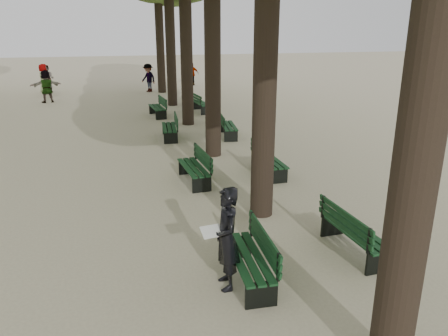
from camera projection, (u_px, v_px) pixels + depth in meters
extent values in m
plane|color=#BEB390|center=(234.00, 296.00, 7.12)|extent=(120.00, 120.00, 0.00)
cylinder|color=#33261C|center=(430.00, 72.00, 4.46)|extent=(0.52, 0.52, 7.50)
cylinder|color=#33261C|center=(266.00, 48.00, 9.07)|extent=(0.52, 0.52, 7.50)
cylinder|color=#33261C|center=(212.00, 40.00, 13.67)|extent=(0.52, 0.52, 7.50)
cylinder|color=#33261C|center=(186.00, 36.00, 18.27)|extent=(0.52, 0.52, 7.50)
cylinder|color=#33261C|center=(170.00, 34.00, 22.87)|extent=(0.52, 0.52, 7.50)
cylinder|color=#33261C|center=(160.00, 33.00, 27.48)|extent=(0.52, 0.52, 7.50)
cube|color=black|center=(247.00, 269.00, 7.49)|extent=(0.60, 1.82, 0.45)
cube|color=black|center=(248.00, 257.00, 7.42)|extent=(0.62, 1.82, 0.04)
cube|color=black|center=(264.00, 241.00, 7.39)|extent=(0.12, 1.80, 0.40)
cube|color=black|center=(193.00, 175.00, 12.18)|extent=(0.65, 1.83, 0.45)
cube|color=black|center=(193.00, 167.00, 12.10)|extent=(0.67, 1.84, 0.04)
cube|color=black|center=(203.00, 157.00, 12.11)|extent=(0.17, 1.80, 0.40)
cube|color=black|center=(169.00, 133.00, 16.92)|extent=(0.67, 1.84, 0.45)
cube|color=black|center=(169.00, 127.00, 16.85)|extent=(0.69, 1.84, 0.04)
cube|color=black|center=(176.00, 120.00, 16.81)|extent=(0.19, 1.80, 0.40)
cube|color=black|center=(157.00, 112.00, 21.00)|extent=(0.70, 1.84, 0.45)
cube|color=black|center=(157.00, 107.00, 20.93)|extent=(0.72, 1.85, 0.04)
cube|color=black|center=(163.00, 101.00, 20.94)|extent=(0.22, 1.79, 0.40)
cube|color=black|center=(355.00, 242.00, 8.42)|extent=(0.62, 1.83, 0.45)
cube|color=black|center=(356.00, 232.00, 8.35)|extent=(0.64, 1.83, 0.04)
cube|color=black|center=(344.00, 221.00, 8.18)|extent=(0.14, 1.80, 0.40)
cube|color=black|center=(269.00, 167.00, 12.84)|extent=(0.54, 1.80, 0.45)
cube|color=black|center=(270.00, 160.00, 12.77)|extent=(0.56, 1.80, 0.04)
cube|color=black|center=(261.00, 152.00, 12.62)|extent=(0.06, 1.80, 0.40)
cube|color=black|center=(229.00, 131.00, 17.19)|extent=(0.72, 1.85, 0.45)
cube|color=black|center=(229.00, 126.00, 17.12)|extent=(0.74, 1.85, 0.04)
cube|color=black|center=(221.00, 119.00, 17.00)|extent=(0.25, 1.79, 0.40)
cube|color=black|center=(202.00, 108.00, 22.10)|extent=(0.71, 1.84, 0.45)
cube|color=black|center=(201.00, 103.00, 22.03)|extent=(0.73, 1.85, 0.04)
cube|color=black|center=(196.00, 98.00, 21.85)|extent=(0.23, 1.79, 0.40)
imported|color=black|center=(227.00, 239.00, 7.13)|extent=(0.36, 0.71, 1.78)
cube|color=white|center=(212.00, 231.00, 7.02)|extent=(0.37, 0.29, 0.12)
imported|color=#262628|center=(46.00, 86.00, 24.63)|extent=(1.71, 0.91, 1.82)
imported|color=#262628|center=(48.00, 79.00, 28.36)|extent=(0.92, 0.60, 1.75)
imported|color=#262628|center=(44.00, 79.00, 27.79)|extent=(0.60, 0.98, 1.88)
imported|color=#262628|center=(148.00, 78.00, 28.60)|extent=(0.98, 1.16, 1.81)
imported|color=#262628|center=(192.00, 74.00, 31.72)|extent=(1.00, 0.49, 1.64)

